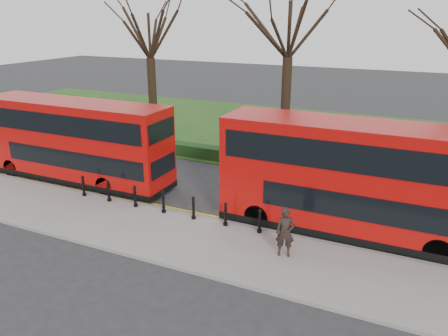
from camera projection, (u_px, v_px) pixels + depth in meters
The scene contains 13 objects.
ground at pixel (180, 204), 20.90m from camera, with size 120.00×120.00×0.00m, color #28282B.
pavement at pixel (144, 229), 18.31m from camera, with size 60.00×4.00×0.15m, color gray.
kerb at pixel (169, 211), 20.02m from camera, with size 60.00×0.25×0.16m, color slate.
grass_verge at pixel (278, 132), 33.73m from camera, with size 60.00×18.00×0.06m, color #274517.
hedge at pixel (236, 157), 26.59m from camera, with size 60.00×0.90×0.80m, color black.
yellow_line_outer at pixel (172, 210), 20.30m from camera, with size 60.00×0.10×0.01m, color yellow.
yellow_line_inner at pixel (175, 208), 20.47m from camera, with size 60.00×0.10×0.01m, color yellow.
tree_left at pixel (149, 31), 30.12m from camera, with size 6.63×6.63×10.35m.
tree_mid at pixel (289, 23), 25.97m from camera, with size 7.14×7.14×11.15m.
bollard_row at pixel (163, 202), 19.55m from camera, with size 9.35×0.15×1.00m.
bus_lead at pixel (75, 142), 23.23m from camera, with size 10.94×2.51×4.35m.
bus_rear at pixel (366, 182), 17.27m from camera, with size 11.69×2.68×4.65m.
pedestrian at pixel (285, 232), 15.91m from camera, with size 0.69×0.45×1.90m, color black.
Camera 1 is at (9.93, -16.48, 8.61)m, focal length 35.00 mm.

